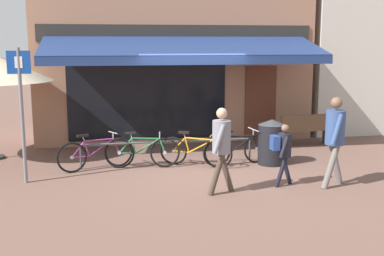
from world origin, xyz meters
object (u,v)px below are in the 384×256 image
at_px(pedestrian_second_adult, 335,132).
at_px(parking_sign, 21,102).
at_px(bicycle_purple, 96,153).
at_px(pedestrian_adult, 221,142).
at_px(bicycle_black, 237,149).
at_px(park_bench, 306,129).
at_px(pedestrian_child, 283,148).
at_px(bicycle_orange, 195,151).
at_px(litter_bin, 272,142).
at_px(bicycle_green, 142,151).

distance_m(pedestrian_second_adult, parking_sign, 6.08).
relative_size(bicycle_purple, pedestrian_adult, 1.03).
relative_size(bicycle_black, park_bench, 1.02).
bearing_deg(pedestrian_child, bicycle_black, 103.62).
xyz_separation_m(bicycle_orange, pedestrian_adult, (0.11, -1.99, 0.62)).
xyz_separation_m(pedestrian_second_adult, litter_bin, (-0.59, 1.86, -0.54)).
bearing_deg(parking_sign, bicycle_green, 18.49).
height_order(bicycle_purple, park_bench, park_bench).
height_order(bicycle_black, park_bench, park_bench).
distance_m(bicycle_purple, pedestrian_second_adult, 5.06).
bearing_deg(pedestrian_adult, bicycle_green, 121.98).
xyz_separation_m(bicycle_purple, pedestrian_child, (3.59, -1.90, 0.40)).
xyz_separation_m(bicycle_black, pedestrian_adult, (-0.86, -1.96, 0.61)).
relative_size(bicycle_purple, bicycle_black, 0.99).
relative_size(bicycle_green, bicycle_black, 1.01).
xyz_separation_m(pedestrian_adult, pedestrian_second_adult, (2.24, 0.03, 0.09)).
height_order(bicycle_black, pedestrian_child, pedestrian_child).
distance_m(pedestrian_second_adult, park_bench, 3.74).
height_order(pedestrian_second_adult, litter_bin, pedestrian_second_adult).
bearing_deg(bicycle_orange, bicycle_black, 25.08).
relative_size(bicycle_purple, pedestrian_second_adult, 0.94).
height_order(pedestrian_adult, litter_bin, pedestrian_adult).
relative_size(bicycle_green, parking_sign, 0.63).
bearing_deg(pedestrian_adult, bicycle_black, 67.15).
bearing_deg(bicycle_black, bicycle_green, 165.23).
distance_m(pedestrian_adult, pedestrian_second_adult, 2.24).
relative_size(bicycle_green, pedestrian_adult, 1.04).
height_order(bicycle_purple, bicycle_orange, bicycle_purple).
xyz_separation_m(bicycle_green, pedestrian_second_adult, (3.53, -2.11, 0.71)).
height_order(pedestrian_adult, pedestrian_child, pedestrian_adult).
xyz_separation_m(bicycle_purple, pedestrian_adult, (2.31, -2.13, 0.62)).
height_order(bicycle_orange, bicycle_black, bicycle_black).
distance_m(bicycle_black, litter_bin, 0.81).
distance_m(bicycle_purple, pedestrian_child, 4.08).
bearing_deg(bicycle_purple, bicycle_black, -22.95).
xyz_separation_m(pedestrian_second_adult, park_bench, (0.97, 3.56, -0.60)).
xyz_separation_m(pedestrian_child, litter_bin, (0.36, 1.65, -0.24)).
distance_m(pedestrian_child, pedestrian_second_adult, 1.02).
xyz_separation_m(bicycle_green, litter_bin, (2.94, -0.25, 0.16)).
bearing_deg(bicycle_green, pedestrian_adult, -51.35).
bearing_deg(park_bench, bicycle_green, -169.08).
xyz_separation_m(bicycle_black, pedestrian_child, (0.43, -1.72, 0.39)).
xyz_separation_m(bicycle_black, litter_bin, (0.79, -0.07, 0.15)).
relative_size(bicycle_orange, litter_bin, 1.49).
bearing_deg(bicycle_orange, bicycle_green, -159.63).
relative_size(bicycle_purple, parking_sign, 0.62).
distance_m(pedestrian_child, litter_bin, 1.70).
bearing_deg(park_bench, pedestrian_child, -126.88).
xyz_separation_m(bicycle_green, pedestrian_adult, (1.29, -2.13, 0.62)).
height_order(bicycle_orange, litter_bin, litter_bin).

